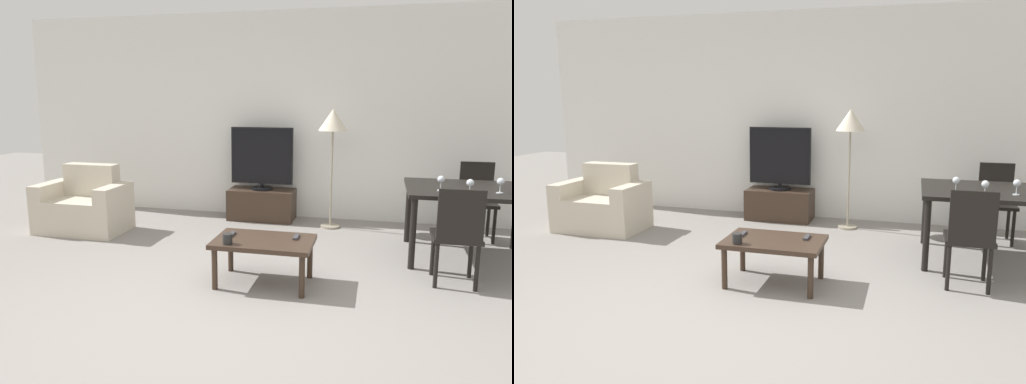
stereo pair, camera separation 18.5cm
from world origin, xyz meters
TOP-DOWN VIEW (x-y plane):
  - ground_plane at (0.00, 0.00)m, footprint 18.00×18.00m
  - wall_back at (0.00, 3.40)m, footprint 7.64×0.06m
  - armchair at (-2.27, 2.03)m, footprint 1.03×0.66m
  - tv_stand at (-0.31, 3.11)m, footprint 0.86×0.44m
  - tv at (-0.31, 3.10)m, footprint 0.82×0.29m
  - coffee_table at (0.24, 0.86)m, footprint 0.86×0.58m
  - dining_table at (2.07, 2.03)m, footprint 1.22×1.04m
  - dining_chair_near at (1.86, 1.20)m, footprint 0.40×0.40m
  - dining_chair_far at (2.28, 2.85)m, footprint 0.40×0.40m
  - floor_lamp at (0.62, 2.91)m, footprint 0.35×0.35m
  - remote_primary at (-0.06, 0.91)m, footprint 0.04×0.15m
  - remote_secondary at (0.51, 0.96)m, footprint 0.04×0.15m
  - cup_white_near at (-0.02, 0.65)m, footprint 0.08×0.08m
  - wine_glass_left at (2.29, 1.80)m, footprint 0.07×0.07m
  - wine_glass_center at (2.00, 1.66)m, footprint 0.07×0.07m
  - wine_glass_right at (1.76, 1.80)m, footprint 0.07×0.07m

SIDE VIEW (x-z plane):
  - ground_plane at x=0.00m, z-range 0.00..0.00m
  - tv_stand at x=-0.31m, z-range 0.00..0.40m
  - armchair at x=-2.27m, z-range -0.11..0.69m
  - coffee_table at x=0.24m, z-range 0.15..0.55m
  - remote_primary at x=-0.06m, z-range 0.40..0.42m
  - remote_secondary at x=0.51m, z-range 0.40..0.42m
  - cup_white_near at x=-0.02m, z-range 0.40..0.49m
  - dining_chair_near at x=1.86m, z-range 0.05..0.92m
  - dining_chair_far at x=2.28m, z-range 0.05..0.92m
  - dining_table at x=2.07m, z-range 0.28..1.01m
  - tv at x=-0.31m, z-range 0.41..1.22m
  - wine_glass_left at x=2.29m, z-range 0.75..0.90m
  - wine_glass_center at x=2.00m, z-range 0.75..0.90m
  - wine_glass_right at x=1.76m, z-range 0.75..0.90m
  - floor_lamp at x=0.62m, z-range 0.54..2.00m
  - wall_back at x=0.00m, z-range 0.00..2.70m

